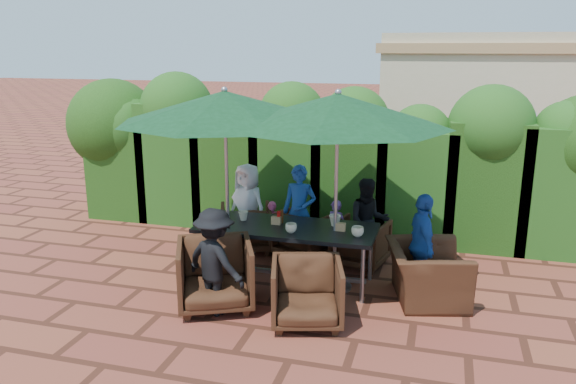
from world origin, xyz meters
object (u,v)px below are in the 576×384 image
(chair_far_left, at_px, (246,225))
(chair_far_right, at_px, (361,240))
(chair_near_right, at_px, (307,290))
(umbrella_right, at_px, (338,110))
(dining_table, at_px, (286,232))
(chair_far_mid, at_px, (305,231))
(chair_near_left, at_px, (215,271))
(chair_end_right, at_px, (427,265))
(umbrella_left, at_px, (225,107))

(chair_far_left, bearing_deg, chair_far_right, 154.30)
(chair_far_left, bearing_deg, chair_near_right, 104.02)
(umbrella_right, bearing_deg, chair_far_right, 77.11)
(dining_table, height_order, chair_far_right, dining_table)
(umbrella_right, distance_m, chair_far_left, 2.58)
(chair_far_right, bearing_deg, chair_far_left, 8.39)
(chair_far_left, bearing_deg, dining_table, 111.08)
(umbrella_right, relative_size, chair_far_mid, 3.65)
(chair_far_left, height_order, chair_far_mid, chair_far_left)
(chair_far_mid, bearing_deg, umbrella_right, 144.12)
(umbrella_right, height_order, chair_far_right, umbrella_right)
(chair_far_mid, bearing_deg, chair_near_right, 126.33)
(chair_far_right, height_order, chair_near_left, chair_near_left)
(umbrella_right, height_order, chair_far_mid, umbrella_right)
(chair_end_right, bearing_deg, umbrella_left, 74.67)
(dining_table, bearing_deg, chair_far_left, 132.47)
(chair_far_left, distance_m, chair_near_right, 2.44)
(umbrella_right, height_order, chair_end_right, umbrella_right)
(chair_far_mid, xyz_separation_m, chair_far_right, (0.82, -0.12, -0.02))
(umbrella_right, bearing_deg, chair_near_left, -144.01)
(umbrella_right, distance_m, chair_end_right, 2.10)
(dining_table, xyz_separation_m, umbrella_right, (0.62, -0.01, 1.54))
(chair_far_left, bearing_deg, umbrella_left, 75.18)
(umbrella_left, relative_size, umbrella_right, 1.01)
(chair_far_mid, bearing_deg, dining_table, 111.73)
(umbrella_left, relative_size, chair_end_right, 2.69)
(chair_far_left, height_order, chair_near_left, chair_near_left)
(dining_table, height_order, chair_near_left, chair_near_left)
(umbrella_right, relative_size, chair_end_right, 2.66)
(dining_table, xyz_separation_m, chair_far_mid, (0.00, 0.97, -0.31))
(umbrella_right, height_order, chair_near_right, umbrella_right)
(chair_far_left, bearing_deg, umbrella_right, 125.51)
(chair_near_left, xyz_separation_m, chair_end_right, (2.34, 0.86, 0.00))
(chair_far_left, xyz_separation_m, chair_near_right, (1.41, -1.98, 0.01))
(chair_far_mid, relative_size, chair_near_left, 0.84)
(chair_far_right, bearing_deg, dining_table, 58.73)
(dining_table, relative_size, chair_near_right, 2.89)
(chair_far_left, distance_m, chair_end_right, 2.83)
(chair_near_right, bearing_deg, chair_far_left, 109.72)
(dining_table, distance_m, umbrella_left, 1.73)
(chair_far_left, relative_size, chair_near_right, 0.96)
(umbrella_left, distance_m, umbrella_right, 1.41)
(umbrella_right, relative_size, chair_far_left, 3.57)
(chair_far_mid, bearing_deg, chair_end_right, 171.64)
(chair_near_right, bearing_deg, umbrella_right, 68.01)
(umbrella_left, xyz_separation_m, chair_end_right, (2.52, -0.04, -1.78))
(chair_near_left, bearing_deg, chair_end_right, -4.57)
(chair_far_mid, distance_m, chair_far_right, 0.83)
(chair_end_right, bearing_deg, dining_table, 74.43)
(chair_near_right, relative_size, chair_end_right, 0.78)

